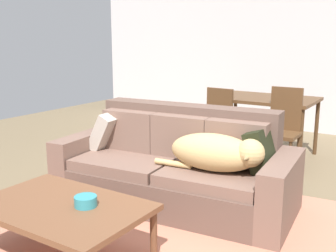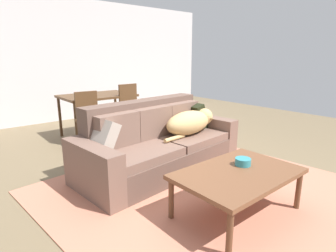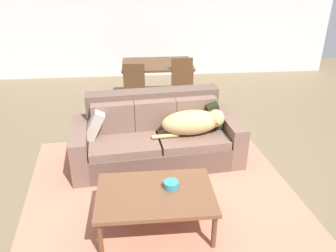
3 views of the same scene
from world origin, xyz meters
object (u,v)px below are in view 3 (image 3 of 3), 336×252
Objects in this scene: throw_pillow_by_left_arm at (95,122)px; bowl_on_coffee_table at (171,185)px; couch at (156,137)px; dog_on_left_cushion at (194,122)px; dining_chair_near_right at (183,85)px; dining_table at (157,67)px; dining_chair_near_left at (134,89)px; throw_pillow_by_right_arm at (213,113)px; coffee_table at (155,196)px.

bowl_on_coffee_table is at bearing -55.13° from throw_pillow_by_left_arm.
couch is 2.39× the size of dog_on_left_cushion.
couch is 1.57m from dining_chair_near_right.
dining_table is 1.39× the size of dining_chair_near_left.
dining_chair_near_right reaches higher than throw_pillow_by_left_arm.
dog_on_left_cushion is 2.56× the size of throw_pillow_by_right_arm.
throw_pillow_by_right_arm is at bearing -44.85° from dining_chair_near_left.
dining_chair_near_right is (1.32, 1.49, -0.07)m from throw_pillow_by_left_arm.
throw_pillow_by_right_arm is at bearing 3.30° from couch.
dining_chair_near_right is (-0.24, 1.34, -0.06)m from throw_pillow_by_right_arm.
throw_pillow_by_left_arm is 0.33× the size of coffee_table.
couch is at bearing -94.06° from dining_table.
dog_on_left_cushion is 0.82× the size of coffee_table.
couch is at bearing 2.12° from throw_pillow_by_left_arm.
throw_pillow_by_right_arm is 0.41× the size of dining_chair_near_left.
coffee_table is 1.27× the size of dining_chair_near_left.
dog_on_left_cushion is at bearing -80.83° from dining_table.
throw_pillow_by_left_arm is 1.57m from throw_pillow_by_right_arm.
dog_on_left_cushion is at bearing -4.13° from throw_pillow_by_left_arm.
dining_chair_near_left is at bearing -175.90° from dining_chair_near_right.
couch is at bearing -110.93° from dining_chair_near_right.
bowl_on_coffee_table is at bearing -91.21° from dining_table.
throw_pillow_by_right_arm is at bearing -80.52° from dining_chair_near_right.
couch is at bearing 93.28° from bowl_on_coffee_table.
bowl_on_coffee_table is at bearing -92.15° from couch.
throw_pillow_by_right_arm is (0.30, 0.24, 0.00)m from dog_on_left_cushion.
couch is 1.27m from bowl_on_coffee_table.
dining_chair_near_left is (-0.36, 2.65, 0.05)m from bowl_on_coffee_table.
couch is 14.92× the size of bowl_on_coffee_table.
couch reaches higher than coffee_table.
coffee_table is at bearing -61.74° from throw_pillow_by_left_arm.
dining_chair_near_right is at bearing 82.40° from dog_on_left_cushion.
dog_on_left_cushion is (0.48, -0.12, 0.25)m from couch.
couch is at bearing 86.21° from coffee_table.
throw_pillow_by_right_arm reaches higher than dog_on_left_cushion.
bowl_on_coffee_table is 2.67m from dining_chair_near_left.
dining_chair_near_right is at bearing 100.11° from throw_pillow_by_right_arm.
coffee_table is at bearing -120.58° from dog_on_left_cushion.
dog_on_left_cushion is 0.98× the size of dining_chair_near_right.
dog_on_left_cushion is at bearing -57.92° from dining_chair_near_left.
throw_pillow_by_right_arm reaches higher than coffee_table.
dining_chair_near_left is at bearing 96.37° from couch.
throw_pillow_by_left_arm is 2.52× the size of bowl_on_coffee_table.
throw_pillow_by_left_arm is at bearing 124.87° from bowl_on_coffee_table.
bowl_on_coffee_table is (-0.41, -1.14, -0.12)m from dog_on_left_cushion.
dining_chair_near_left reaches higher than dining_table.
bowl_on_coffee_table is (0.86, -1.23, -0.13)m from throw_pillow_by_left_arm.
couch reaches higher than dog_on_left_cushion.
throw_pillow_by_left_arm is 0.42× the size of dining_chair_near_left.
dining_table is (-0.64, 1.86, 0.10)m from throw_pillow_by_right_arm.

